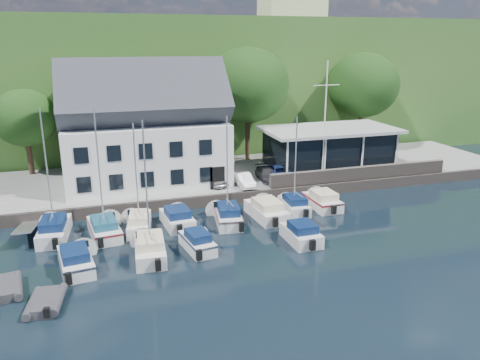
{
  "coord_description": "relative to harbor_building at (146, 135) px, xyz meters",
  "views": [
    {
      "loc": [
        -11.19,
        -25.25,
        13.46
      ],
      "look_at": [
        -0.53,
        9.0,
        2.72
      ],
      "focal_mm": 35.0,
      "sensor_mm": 36.0,
      "label": 1
    }
  ],
  "objects": [
    {
      "name": "tree_0",
      "position": [
        -10.51,
        6.01,
        -0.26
      ],
      "size": [
        5.98,
        5.98,
        8.18
      ],
      "primitive_type": null,
      "color": "black",
      "rests_on": "quay"
    },
    {
      "name": "boat_r1_1",
      "position": [
        -4.25,
        -9.22,
        -1.06
      ],
      "size": [
        2.87,
        6.6,
        8.57
      ],
      "primitive_type": null,
      "rotation": [
        0.0,
        0.0,
        0.13
      ],
      "color": "silver",
      "rests_on": "ground"
    },
    {
      "name": "boat_r1_2",
      "position": [
        -1.75,
        -8.88,
        -1.17
      ],
      "size": [
        2.62,
        6.17,
        8.35
      ],
      "primitive_type": null,
      "rotation": [
        0.0,
        0.0,
        -0.15
      ],
      "color": "silver",
      "rests_on": "ground"
    },
    {
      "name": "club_pavilion",
      "position": [
        18.0,
        -0.5,
        -2.3
      ],
      "size": [
        13.2,
        7.2,
        4.1
      ],
      "primitive_type": null,
      "color": "black",
      "rests_on": "quay"
    },
    {
      "name": "car_white",
      "position": [
        7.97,
        -3.83,
        -3.77
      ],
      "size": [
        1.23,
        3.52,
        1.16
      ],
      "primitive_type": "imported",
      "rotation": [
        0.0,
        0.0,
        -0.0
      ],
      "color": "silver",
      "rests_on": "quay"
    },
    {
      "name": "field_patch",
      "position": [
        15.0,
        53.5,
        10.8
      ],
      "size": [
        50.0,
        30.0,
        0.3
      ],
      "primitive_type": "cube",
      "color": "#5A6532",
      "rests_on": "hillside"
    },
    {
      "name": "boat_r1_3",
      "position": [
        1.06,
        -8.98,
        -4.61
      ],
      "size": [
        2.57,
        5.59,
        1.49
      ],
      "primitive_type": null,
      "rotation": [
        0.0,
        0.0,
        0.09
      ],
      "color": "silver",
      "rests_on": "ground"
    },
    {
      "name": "boat_r1_7",
      "position": [
        13.34,
        -8.57,
        -4.6
      ],
      "size": [
        2.3,
        5.59,
        1.49
      ],
      "primitive_type": null,
      "rotation": [
        0.0,
        0.0,
        0.02
      ],
      "color": "silver",
      "rests_on": "ground"
    },
    {
      "name": "boat_r2_0",
      "position": [
        -6.08,
        -13.99,
        -4.62
      ],
      "size": [
        2.8,
        6.19,
        1.45
      ],
      "primitive_type": null,
      "rotation": [
        0.0,
        0.0,
        0.14
      ],
      "color": "silver",
      "rests_on": "ground"
    },
    {
      "name": "seawall",
      "position": [
        19.0,
        -5.1,
        -3.75
      ],
      "size": [
        18.0,
        0.5,
        1.2
      ],
      "primitive_type": "cube",
      "color": "#5C5049",
      "rests_on": "quay"
    },
    {
      "name": "tree_2",
      "position": [
        2.79,
        5.29,
        0.74
      ],
      "size": [
        7.44,
        7.44,
        10.17
      ],
      "primitive_type": null,
      "color": "black",
      "rests_on": "quay"
    },
    {
      "name": "ground",
      "position": [
        7.0,
        -16.5,
        -5.35
      ],
      "size": [
        180.0,
        180.0,
        0.0
      ],
      "primitive_type": "plane",
      "color": "black",
      "rests_on": "ground"
    },
    {
      "name": "dinghy_0",
      "position": [
        -9.81,
        -15.77,
        -4.98
      ],
      "size": [
        2.34,
        3.42,
        0.74
      ],
      "primitive_type": null,
      "rotation": [
        0.0,
        0.0,
        0.14
      ],
      "color": "#343338",
      "rests_on": "ground"
    },
    {
      "name": "tree_3",
      "position": [
        11.32,
        5.36,
        1.59
      ],
      "size": [
        8.69,
        8.69,
        11.88
      ],
      "primitive_type": null,
      "color": "black",
      "rests_on": "quay"
    },
    {
      "name": "boat_r2_3",
      "position": [
        8.77,
        -14.38,
        -4.62
      ],
      "size": [
        2.13,
        4.92,
        1.47
      ],
      "primitive_type": null,
      "rotation": [
        0.0,
        0.0,
        0.01
      ],
      "color": "silver",
      "rests_on": "ground"
    },
    {
      "name": "hillside",
      "position": [
        7.0,
        45.5,
        2.65
      ],
      "size": [
        160.0,
        75.0,
        16.0
      ],
      "primitive_type": "cube",
      "color": "#2B5821",
      "rests_on": "ground"
    },
    {
      "name": "gangway",
      "position": [
        -9.5,
        -7.5,
        -5.35
      ],
      "size": [
        1.2,
        6.0,
        1.4
      ],
      "primitive_type": null,
      "color": "silver",
      "rests_on": "ground"
    },
    {
      "name": "car_blue",
      "position": [
        11.8,
        -3.03,
        -3.68
      ],
      "size": [
        2.04,
        4.11,
        1.35
      ],
      "primitive_type": "imported",
      "rotation": [
        0.0,
        0.0,
        -0.13
      ],
      "color": "#304A94",
      "rests_on": "quay"
    },
    {
      "name": "quay",
      "position": [
        7.0,
        1.0,
        -4.85
      ],
      "size": [
        60.0,
        13.0,
        1.0
      ],
      "primitive_type": "cube",
      "color": "gray",
      "rests_on": "ground"
    },
    {
      "name": "tree_1",
      "position": [
        -3.74,
        5.68,
        1.08
      ],
      "size": [
        7.95,
        7.95,
        10.86
      ],
      "primitive_type": null,
      "color": "black",
      "rests_on": "quay"
    },
    {
      "name": "car_silver",
      "position": [
        5.41,
        -2.75,
        -3.75
      ],
      "size": [
        2.44,
        3.81,
        1.21
      ],
      "primitive_type": "imported",
      "rotation": [
        0.0,
        0.0,
        0.31
      ],
      "color": "#9D9DA1",
      "rests_on": "quay"
    },
    {
      "name": "boat_r2_2",
      "position": [
        1.61,
        -13.53,
        -4.65
      ],
      "size": [
        2.42,
        5.24,
        1.4
      ],
      "primitive_type": null,
      "rotation": [
        0.0,
        0.0,
        0.16
      ],
      "color": "silver",
      "rests_on": "ground"
    },
    {
      "name": "boat_r2_1",
      "position": [
        -1.54,
        -13.67,
        -0.64
      ],
      "size": [
        2.52,
        6.56,
        9.42
      ],
      "primitive_type": null,
      "rotation": [
        0.0,
        0.0,
        -0.07
      ],
      "color": "silver",
      "rests_on": "ground"
    },
    {
      "name": "flagpole",
      "position": [
        15.78,
        -3.61,
        1.04
      ],
      "size": [
        2.59,
        0.2,
        10.78
      ],
      "primitive_type": null,
      "color": "white",
      "rests_on": "quay"
    },
    {
      "name": "boat_r1_6",
      "position": [
        10.71,
        -8.73,
        -1.06
      ],
      "size": [
        2.16,
        5.42,
        8.57
      ],
      "primitive_type": null,
      "rotation": [
        0.0,
        0.0,
        -0.06
      ],
      "color": "silver",
      "rests_on": "ground"
    },
    {
      "name": "boat_r1_0",
      "position": [
        -7.64,
        -8.54,
        -0.65
      ],
      "size": [
        2.6,
        6.76,
        9.41
      ],
      "primitive_type": null,
      "rotation": [
        0.0,
        0.0,
        -0.09
      ],
      "color": "silver",
      "rests_on": "ground"
    },
    {
      "name": "quay_face",
      "position": [
        7.0,
        -5.5,
        -4.85
      ],
      "size": [
        60.0,
        0.3,
        1.0
      ],
      "primitive_type": "cube",
      "color": "#5C5049",
      "rests_on": "ground"
    },
    {
      "name": "car_dgrey",
      "position": [
        10.61,
        -2.66,
        -3.79
      ],
      "size": [
        1.85,
        3.98,
        1.12
      ],
      "primitive_type": "imported",
      "rotation": [
        0.0,
        0.0,
        -0.07
      ],
      "color": "#2E2F34",
      "rests_on": "quay"
    },
    {
      "name": "dinghy_1",
      "position": [
        -7.5,
        -17.99,
        -5.0
      ],
      "size": [
        2.17,
        3.22,
        0.7
      ],
      "primitive_type": null,
      "rotation": [
        0.0,
        0.0,
        -0.12
      ],
      "color": "#343338",
      "rests_on": "ground"
    },
    {
      "name": "tree_5",
      "position": [
        25.61,
        6.24,
        1.25
      ],
      "size": [
        8.19,
        8.19,
        11.2
      ],
      "primitive_type": null,
      "color": "black",
      "rests_on": "quay"
    },
    {
      "name": "boat_r1_4",
      "position": [
        4.86,
        -9.46,
        -0.76
      ],
      "size": [
        2.84,
        6.59,
        9.18
      ],
      "primitive_type": null,
      "rotation": [
        0.0,
        0.0,
        -0.14
      ],
      "color": "silver",
      "rests_on": "ground"
    },
    {
      "name": "boat_r1_5",
      "position": [
        8.06,
        -9.37,
        -4.57
      ],
      "size": [
        2.77,
        6.62,
        1.55
      ],
      "primitive_type": null,
      "rotation": [
        0.0,
        0.0,
        0.08
      ],
      "color": "silver",
      "rests_on": "ground"
    },
    {
      "name": "harbor_building",
      "position": [
        0.0,
        0.0,
        0.0
      ],
      "size": [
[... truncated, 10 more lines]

